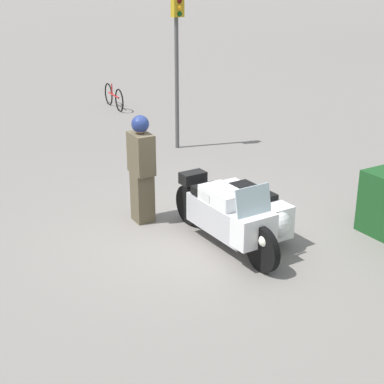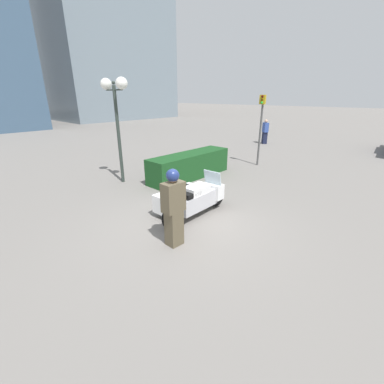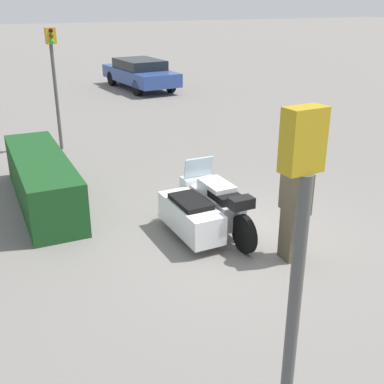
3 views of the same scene
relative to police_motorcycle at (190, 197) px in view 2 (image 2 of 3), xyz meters
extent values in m
plane|color=slate|center=(-0.72, -0.50, -0.47)|extent=(160.00, 160.00, 0.00)
cylinder|color=black|center=(0.91, -0.27, -0.14)|extent=(0.65, 0.11, 0.65)
cylinder|color=black|center=(-0.97, -0.32, -0.14)|extent=(0.65, 0.11, 0.65)
cylinder|color=black|center=(-0.23, 0.27, -0.21)|extent=(0.51, 0.11, 0.51)
cube|color=#B7B7BC|center=(-0.03, -0.30, -0.01)|extent=(1.34, 0.47, 0.45)
cube|color=white|center=(-0.03, -0.30, 0.31)|extent=(0.73, 0.43, 0.24)
cube|color=black|center=(-0.33, -0.30, 0.29)|extent=(0.54, 0.43, 0.12)
cube|color=white|center=(0.72, -0.28, 0.08)|extent=(0.33, 0.60, 0.44)
cube|color=silver|center=(0.67, -0.28, 0.49)|extent=(0.13, 0.57, 0.40)
sphere|color=white|center=(0.96, -0.27, 0.01)|extent=(0.18, 0.18, 0.18)
cube|color=white|center=(-0.17, 0.27, -0.07)|extent=(1.51, 0.61, 0.50)
sphere|color=white|center=(0.47, 0.28, -0.04)|extent=(0.48, 0.47, 0.47)
cube|color=black|center=(-0.17, 0.27, 0.22)|extent=(0.84, 0.51, 0.09)
cube|color=black|center=(-0.85, -0.31, 0.36)|extent=(0.25, 0.40, 0.18)
cube|color=brown|center=(-1.47, -0.90, -0.05)|extent=(0.35, 0.30, 0.83)
cube|color=brown|center=(-1.47, -0.90, 0.69)|extent=(0.49, 0.31, 0.65)
sphere|color=tan|center=(-1.47, -0.90, 1.12)|extent=(0.22, 0.22, 0.22)
sphere|color=navy|center=(-1.47, -0.90, 1.16)|extent=(0.28, 0.28, 0.28)
cube|color=#19471E|center=(2.50, 2.32, 0.03)|extent=(3.87, 0.98, 1.00)
cylinder|color=#2D3833|center=(0.29, 3.84, 1.29)|extent=(0.12, 0.12, 3.51)
cylinder|color=#2D3833|center=(0.29, 3.84, 2.89)|extent=(0.05, 0.99, 0.05)
sphere|color=white|center=(0.29, 4.34, 3.09)|extent=(0.40, 0.40, 0.40)
sphere|color=white|center=(0.29, 3.35, 3.09)|extent=(0.40, 0.40, 0.40)
sphere|color=#2D3833|center=(0.29, 3.84, 3.12)|extent=(0.12, 0.12, 0.12)
cylinder|color=#4C4C4C|center=(6.19, 1.27, 0.93)|extent=(0.09, 0.09, 2.80)
cube|color=#B79319|center=(6.13, 1.26, 2.53)|extent=(0.17, 0.27, 0.40)
sphere|color=#410707|center=(6.06, 1.26, 2.66)|extent=(0.11, 0.11, 0.11)
sphere|color=#462D06|center=(6.06, 1.26, 2.53)|extent=(0.11, 0.11, 0.11)
sphere|color=green|center=(6.06, 1.26, 2.40)|extent=(0.11, 0.11, 0.11)
cube|color=#191E38|center=(11.77, 3.86, -0.07)|extent=(0.43, 0.43, 0.80)
cube|color=#334C99|center=(11.77, 3.86, 0.64)|extent=(0.52, 0.54, 0.63)
sphere|color=tan|center=(11.77, 3.86, 1.07)|extent=(0.22, 0.22, 0.22)
cube|color=slate|center=(16.73, 30.73, 11.17)|extent=(15.84, 10.28, 23.27)
camera|label=1|loc=(6.57, -4.79, 3.47)|focal=55.00mm
camera|label=2|loc=(-4.93, -4.62, 2.71)|focal=24.00mm
camera|label=3|loc=(-6.95, 3.41, 3.42)|focal=45.00mm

